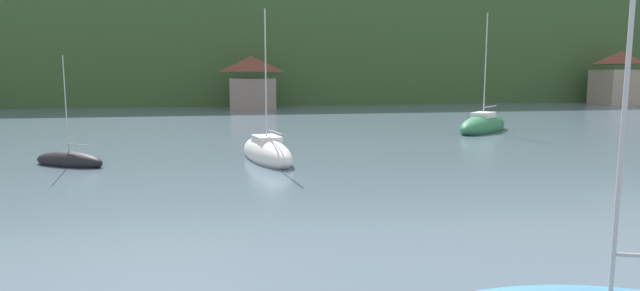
{
  "coord_description": "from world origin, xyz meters",
  "views": [
    {
      "loc": [
        -3.71,
        17.69,
        4.69
      ],
      "look_at": [
        0.0,
        38.21,
        1.83
      ],
      "focal_mm": 30.26,
      "sensor_mm": 36.0,
      "label": 1
    }
  ],
  "objects_px": {
    "shore_building_central": "(619,78)",
    "sailboat_far_8": "(69,161)",
    "sailboat_far_2": "(267,153)",
    "shore_building_westcentral": "(252,83)",
    "sailboat_far_1": "(483,126)"
  },
  "relations": [
    {
      "from": "shore_building_central",
      "to": "sailboat_far_8",
      "type": "distance_m",
      "value": 75.99
    },
    {
      "from": "sailboat_far_2",
      "to": "sailboat_far_8",
      "type": "bearing_deg",
      "value": 76.7
    },
    {
      "from": "shore_building_westcentral",
      "to": "sailboat_far_8",
      "type": "bearing_deg",
      "value": -105.56
    },
    {
      "from": "sailboat_far_2",
      "to": "sailboat_far_8",
      "type": "xyz_separation_m",
      "value": [
        -9.93,
        0.18,
        -0.19
      ]
    },
    {
      "from": "shore_building_westcentral",
      "to": "sailboat_far_2",
      "type": "bearing_deg",
      "value": -92.04
    },
    {
      "from": "sailboat_far_8",
      "to": "shore_building_westcentral",
      "type": "bearing_deg",
      "value": -74.22
    },
    {
      "from": "sailboat_far_1",
      "to": "sailboat_far_2",
      "type": "height_order",
      "value": "sailboat_far_1"
    },
    {
      "from": "sailboat_far_1",
      "to": "sailboat_far_2",
      "type": "bearing_deg",
      "value": -11.79
    },
    {
      "from": "sailboat_far_2",
      "to": "sailboat_far_8",
      "type": "relative_size",
      "value": 1.45
    },
    {
      "from": "sailboat_far_2",
      "to": "sailboat_far_1",
      "type": "bearing_deg",
      "value": -70.82
    },
    {
      "from": "shore_building_central",
      "to": "shore_building_westcentral",
      "type": "bearing_deg",
      "value": 179.82
    },
    {
      "from": "shore_building_central",
      "to": "sailboat_far_8",
      "type": "height_order",
      "value": "shore_building_central"
    },
    {
      "from": "shore_building_central",
      "to": "sailboat_far_1",
      "type": "relative_size",
      "value": 0.79
    },
    {
      "from": "shore_building_westcentral",
      "to": "sailboat_far_1",
      "type": "relative_size",
      "value": 0.69
    },
    {
      "from": "shore_building_westcentral",
      "to": "sailboat_far_1",
      "type": "height_order",
      "value": "sailboat_far_1"
    }
  ]
}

